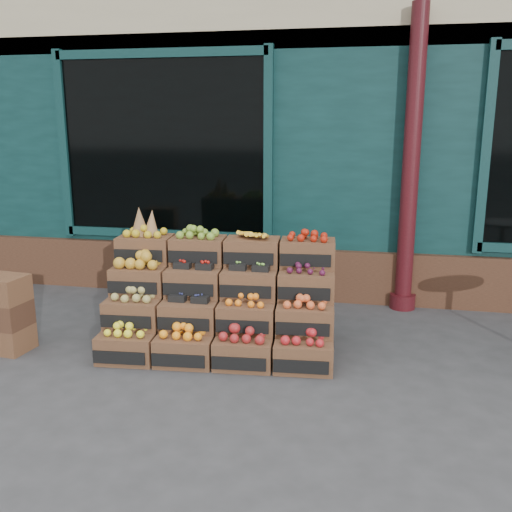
# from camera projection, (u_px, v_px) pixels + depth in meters

# --- Properties ---
(ground) EXTENTS (60.00, 60.00, 0.00)m
(ground) POSITION_uv_depth(u_px,v_px,m) (263.00, 377.00, 4.67)
(ground) COLOR #38383A
(ground) RESTS_ON ground
(shop_facade) EXTENTS (12.00, 6.24, 4.80)m
(shop_facade) POSITION_uv_depth(u_px,v_px,m) (324.00, 97.00, 8.98)
(shop_facade) COLOR #0D2E2D
(shop_facade) RESTS_ON ground
(crate_display) EXTENTS (2.10, 1.14, 1.27)m
(crate_display) POSITION_uv_depth(u_px,v_px,m) (221.00, 306.00, 5.22)
(crate_display) COLOR brown
(crate_display) RESTS_ON ground
(spare_crates) EXTENTS (0.50, 0.37, 0.70)m
(spare_crates) POSITION_uv_depth(u_px,v_px,m) (2.00, 313.00, 5.15)
(spare_crates) COLOR brown
(spare_crates) RESTS_ON ground
(shopkeeper) EXTENTS (0.76, 0.58, 1.88)m
(shopkeeper) POSITION_uv_depth(u_px,v_px,m) (152.00, 204.00, 7.70)
(shopkeeper) COLOR #1C6223
(shopkeeper) RESTS_ON ground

